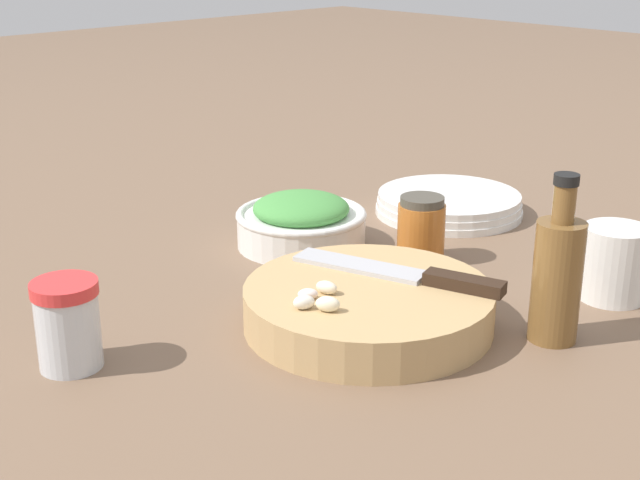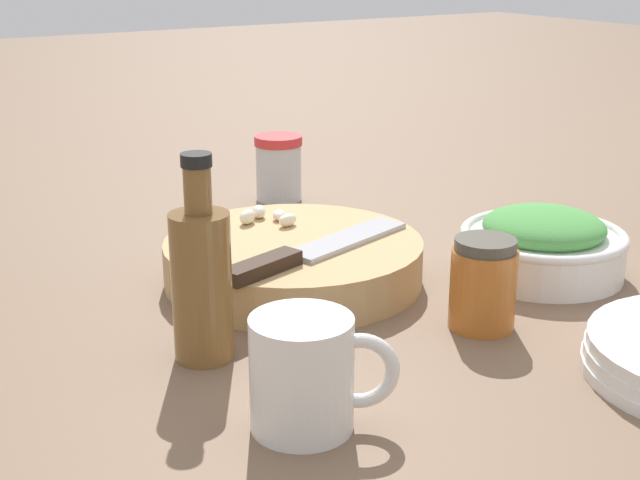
# 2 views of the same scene
# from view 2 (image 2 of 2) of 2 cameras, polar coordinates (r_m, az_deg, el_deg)

# --- Properties ---
(ground_plane) EXTENTS (5.00, 5.00, 0.00)m
(ground_plane) POSITION_cam_2_polar(r_m,az_deg,el_deg) (0.88, 1.51, -2.60)
(ground_plane) COLOR brown
(cutting_board) EXTENTS (0.25, 0.25, 0.04)m
(cutting_board) POSITION_cam_2_polar(r_m,az_deg,el_deg) (0.87, -1.70, -1.33)
(cutting_board) COLOR tan
(cutting_board) RESTS_ON ground_plane
(chef_knife) EXTENTS (0.09, 0.22, 0.01)m
(chef_knife) POSITION_cam_2_polar(r_m,az_deg,el_deg) (0.81, -0.87, -0.78)
(chef_knife) COLOR black
(chef_knife) RESTS_ON cutting_board
(garlic_cloves) EXTENTS (0.06, 0.06, 0.02)m
(garlic_cloves) POSITION_cam_2_polar(r_m,az_deg,el_deg) (0.92, -3.46, 1.55)
(garlic_cloves) COLOR #F0E7C6
(garlic_cloves) RESTS_ON cutting_board
(herb_bowl) EXTENTS (0.16, 0.16, 0.07)m
(herb_bowl) POSITION_cam_2_polar(r_m,az_deg,el_deg) (0.91, 14.06, -0.23)
(herb_bowl) COLOR silver
(herb_bowl) RESTS_ON ground_plane
(spice_jar) EXTENTS (0.06, 0.06, 0.08)m
(spice_jar) POSITION_cam_2_polar(r_m,az_deg,el_deg) (1.14, -2.66, 4.66)
(spice_jar) COLOR silver
(spice_jar) RESTS_ON ground_plane
(coffee_mug) EXTENTS (0.07, 0.10, 0.08)m
(coffee_mug) POSITION_cam_2_polar(r_m,az_deg,el_deg) (0.61, -0.93, -8.54)
(coffee_mug) COLOR silver
(coffee_mug) RESTS_ON ground_plane
(honey_jar) EXTENTS (0.06, 0.06, 0.08)m
(honey_jar) POSITION_cam_2_polar(r_m,az_deg,el_deg) (0.77, 10.40, -2.80)
(honey_jar) COLOR #B26023
(honey_jar) RESTS_ON ground_plane
(oil_bottle) EXTENTS (0.05, 0.05, 0.17)m
(oil_bottle) POSITION_cam_2_polar(r_m,az_deg,el_deg) (0.70, -7.58, -2.52)
(oil_bottle) COLOR brown
(oil_bottle) RESTS_ON ground_plane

